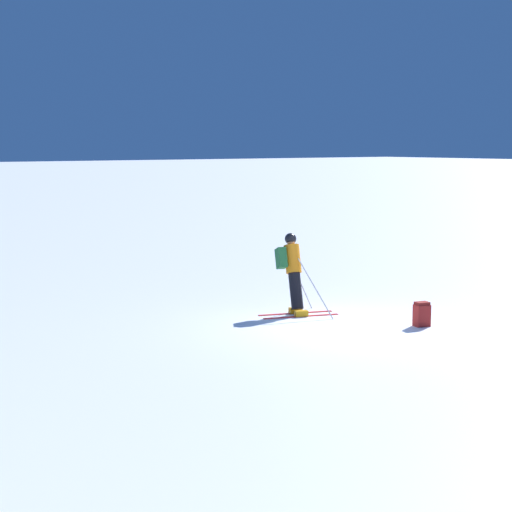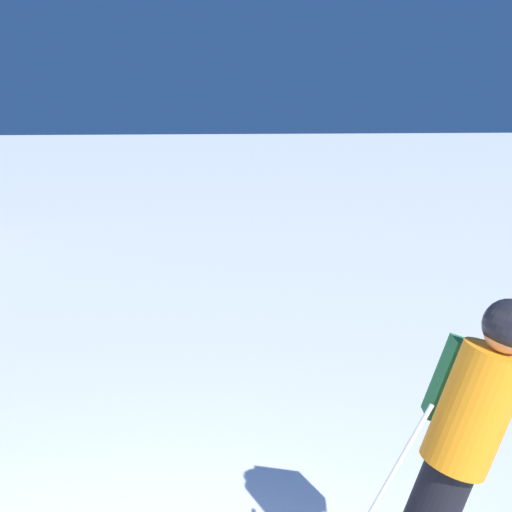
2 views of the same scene
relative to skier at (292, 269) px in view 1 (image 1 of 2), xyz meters
name	(u,v)px [view 1 (image 1 of 2)]	position (x,y,z in m)	size (l,w,h in m)	color
ground_plane	(343,327)	(-1.75, 0.08, -0.97)	(300.00, 300.00, 0.00)	white
skier	(292,269)	(0.00, 0.00, 0.00)	(1.48, 1.74, 1.77)	red
spare_backpack	(422,314)	(-2.65, -1.23, -0.72)	(0.28, 0.34, 0.50)	#AD231E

